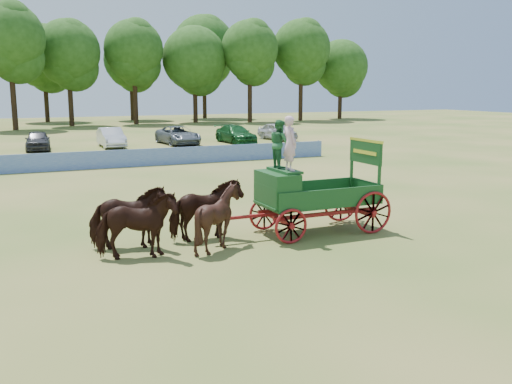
% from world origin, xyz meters
% --- Properties ---
extents(ground, '(160.00, 160.00, 0.00)m').
position_xyz_m(ground, '(0.00, 0.00, 0.00)').
color(ground, olive).
rests_on(ground, ground).
extents(horse_lead_left, '(2.40, 1.45, 1.89)m').
position_xyz_m(horse_lead_left, '(-5.05, -0.67, 0.95)').
color(horse_lead_left, black).
rests_on(horse_lead_left, ground).
extents(horse_lead_right, '(2.40, 1.45, 1.89)m').
position_xyz_m(horse_lead_right, '(-5.05, 0.43, 0.95)').
color(horse_lead_right, black).
rests_on(horse_lead_right, ground).
extents(horse_wheel_left, '(1.89, 1.73, 1.89)m').
position_xyz_m(horse_wheel_left, '(-2.65, -0.67, 0.95)').
color(horse_wheel_left, black).
rests_on(horse_wheel_left, ground).
extents(horse_wheel_right, '(2.35, 1.29, 1.89)m').
position_xyz_m(horse_wheel_right, '(-2.65, 0.43, 0.95)').
color(horse_wheel_right, black).
rests_on(horse_wheel_right, ground).
extents(farm_dray, '(6.00, 2.00, 3.83)m').
position_xyz_m(farm_dray, '(0.30, -0.10, 1.66)').
color(farm_dray, maroon).
rests_on(farm_dray, ground).
extents(sponsor_banner, '(26.00, 0.08, 1.05)m').
position_xyz_m(sponsor_banner, '(-1.00, 18.00, 0.53)').
color(sponsor_banner, '#1F49AA').
rests_on(sponsor_banner, ground).
extents(parked_cars, '(42.93, 7.13, 1.54)m').
position_xyz_m(parked_cars, '(-3.96, 30.26, 0.74)').
color(parked_cars, silver).
rests_on(parked_cars, ground).
extents(treeline, '(90.91, 24.40, 15.45)m').
position_xyz_m(treeline, '(-3.57, 61.15, 9.42)').
color(treeline, '#382314').
rests_on(treeline, ground).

